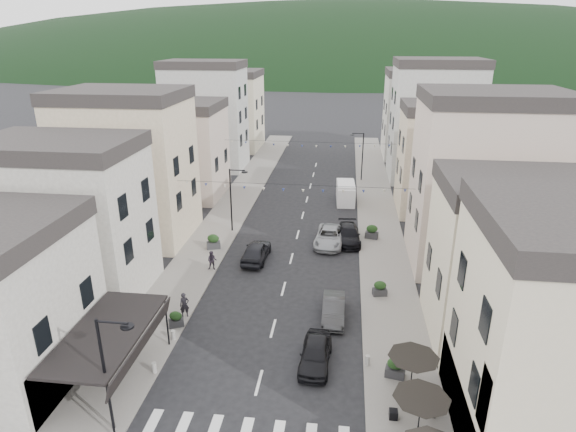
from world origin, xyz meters
name	(u,v)px	position (x,y,z in m)	size (l,w,h in m)	color
sidewalk_left	(232,208)	(-7.50, 32.00, 0.06)	(4.00, 76.00, 0.12)	slate
sidewalk_right	(377,214)	(7.50, 32.00, 0.06)	(4.00, 76.00, 0.12)	slate
hill_backdrop	(343,62)	(0.00, 300.00, 0.00)	(640.00, 360.00, 70.00)	black
boutique_awning	(112,334)	(-7.25, 5.00, 3.11)	(3.77, 7.50, 3.28)	black
buildings_row_left	(181,138)	(-14.50, 37.75, 6.12)	(10.20, 54.16, 14.00)	#A6A198
buildings_row_right	(448,145)	(14.50, 36.59, 6.32)	(10.20, 54.16, 14.50)	beige
cafe_terrace	(421,403)	(7.70, 2.80, 2.36)	(2.50, 8.10, 2.53)	black
streetlamp_left_near	(109,365)	(-5.82, 2.00, 3.70)	(1.70, 0.56, 6.00)	black
streetlamp_left_far	(234,194)	(-5.82, 26.00, 3.70)	(1.70, 0.56, 6.00)	black
streetlamp_right_far	(360,151)	(5.82, 44.00, 3.70)	(1.70, 0.56, 6.00)	black
bollards	(257,382)	(0.00, 5.50, 0.42)	(11.66, 10.26, 0.60)	gray
bunting_near	(293,189)	(0.00, 22.00, 5.65)	(19.00, 0.28, 0.62)	black
bunting_far	(309,145)	(0.00, 38.00, 5.65)	(19.00, 0.28, 0.62)	black
parked_car_a	(316,353)	(2.85, 7.90, 0.70)	(1.64, 4.08, 1.39)	black
parked_car_b	(334,309)	(3.68, 12.63, 0.66)	(1.40, 4.03, 1.33)	#2D2D2F
parked_car_c	(329,237)	(2.94, 24.26, 0.71)	(2.37, 5.14, 1.43)	#93959B
parked_car_d	(349,235)	(4.60, 24.95, 0.69)	(1.93, 4.75, 1.38)	black
parked_car_e	(256,251)	(-2.80, 20.41, 0.77)	(1.82, 4.53, 1.54)	black
delivery_van	(346,192)	(4.20, 35.76, 1.11)	(2.11, 4.81, 2.26)	white
pedestrian_a	(184,305)	(-5.80, 11.49, 0.95)	(0.61, 0.40, 1.67)	black
pedestrian_b	(212,261)	(-5.80, 18.09, 0.89)	(0.75, 0.58, 1.54)	#27202B
planter_la	(176,319)	(-6.00, 10.36, 0.62)	(1.04, 0.82, 1.02)	#2A2B2D
planter_lb	(213,242)	(-6.76, 21.94, 0.74)	(1.28, 0.97, 1.27)	#2F2F32
planter_ra	(395,368)	(7.13, 7.22, 0.68)	(1.13, 0.77, 1.15)	#2B2A2D
planter_rb	(380,288)	(6.79, 15.73, 0.64)	(1.05, 0.72, 1.08)	#2B2A2D
planter_rc	(372,232)	(6.64, 25.75, 0.73)	(1.23, 0.84, 1.26)	#2C2C2E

